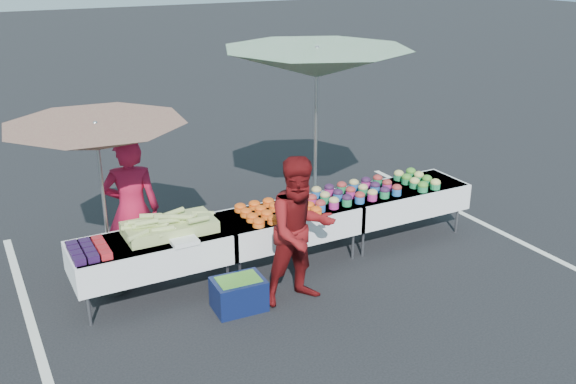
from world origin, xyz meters
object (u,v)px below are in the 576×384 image
vendor (132,210)px  customer (301,231)px  storage_bin (239,293)px  umbrella_right (317,64)px  table_left (152,251)px  table_center (288,222)px  umbrella_left (97,138)px  table_right (400,198)px

vendor → customer: vendor is taller
vendor → storage_bin: size_ratio=3.04×
customer → storage_bin: customer is taller
customer → umbrella_right: umbrella_right is taller
table_left → customer: customer is taller
table_center → umbrella_left: 2.60m
table_left → umbrella_right: bearing=16.7°
umbrella_left → vendor: bearing=23.1°
table_right → storage_bin: size_ratio=3.09×
umbrella_right → table_right: bearing=-40.6°
table_right → umbrella_left: bearing=174.3°
table_center → customer: bearing=-109.3°
table_center → umbrella_right: (0.87, 0.80, 1.83)m
customer → vendor: bearing=138.6°
table_left → vendor: vendor is taller
umbrella_left → umbrella_right: size_ratio=0.96×
customer → umbrella_right: size_ratio=0.66×
table_center → umbrella_right: size_ratio=0.70×
umbrella_left → table_right: bearing=-5.7°
table_center → table_left: bearing=180.0°
table_center → table_right: (1.80, 0.00, 0.00)m
storage_bin → table_center: bearing=38.6°
table_right → vendor: vendor is taller
umbrella_left → umbrella_right: 3.14m
table_right → umbrella_right: size_ratio=0.70×
table_right → customer: 2.31m
umbrella_right → storage_bin: (-1.90, -1.54, -2.22)m
table_right → table_center: bearing=180.0°
umbrella_left → storage_bin: size_ratio=4.27×
customer → storage_bin: (-0.72, 0.15, -0.68)m
table_left → table_right: (3.60, 0.00, 0.00)m
table_left → umbrella_left: bearing=135.3°
table_right → vendor: 3.71m
table_left → table_center: same height
table_center → table_right: bearing=0.0°
customer → storage_bin: bearing=170.0°
table_center → vendor: size_ratio=1.02×
storage_bin → vendor: bearing=125.2°
table_center → table_right: 1.80m
vendor → table_center: bearing=-178.8°
customer → umbrella_left: bearing=147.4°
table_center → umbrella_right: umbrella_right is taller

